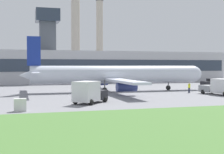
# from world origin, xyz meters

# --- Properties ---
(ground_plane) EXTENTS (400.00, 400.00, 0.00)m
(ground_plane) POSITION_xyz_m (0.00, 0.00, 0.00)
(ground_plane) COLOR gray
(terminal_building) EXTENTS (82.04, 15.25, 19.68)m
(terminal_building) POSITION_xyz_m (-0.34, 37.94, 4.49)
(terminal_building) COLOR #B2B2B7
(terminal_building) RESTS_ON ground_plane
(smokestack_left) EXTENTS (3.72, 3.72, 35.11)m
(smokestack_left) POSITION_xyz_m (3.70, 68.46, 17.71)
(smokestack_left) COLOR #B2A899
(smokestack_left) RESTS_ON ground_plane
(smokestack_right) EXTENTS (2.96, 2.96, 30.24)m
(smokestack_right) POSITION_xyz_m (13.08, 68.71, 15.24)
(smokestack_right) COLOR #B2A899
(smokestack_right) RESTS_ON ground_plane
(airplane) EXTENTS (33.40, 30.83, 9.35)m
(airplane) POSITION_xyz_m (-0.14, 4.62, 2.89)
(airplane) COLOR silver
(airplane) RESTS_ON ground_plane
(pushback_tug) EXTENTS (4.13, 2.53, 2.09)m
(pushback_tug) POSITION_xyz_m (19.12, 4.26, 0.94)
(pushback_tug) COLOR #232328
(pushback_tug) RESTS_ON ground_plane
(baggage_truck) EXTENTS (3.71, 6.69, 2.51)m
(baggage_truck) POSITION_xyz_m (13.65, -6.45, 1.23)
(baggage_truck) COLOR gray
(baggage_truck) RESTS_ON ground_plane
(fuel_truck) EXTENTS (4.99, 5.13, 2.68)m
(fuel_truck) POSITION_xyz_m (-8.32, -11.48, 1.30)
(fuel_truck) COLOR #232328
(fuel_truck) RESTS_ON ground_plane
(ground_crew_person) EXTENTS (0.54, 0.54, 1.71)m
(ground_crew_person) POSITION_xyz_m (10.95, -1.61, 0.87)
(ground_crew_person) COLOR #23283D
(ground_crew_person) RESTS_ON ground_plane
(utility_cabinet) EXTENTS (1.19, 0.70, 1.27)m
(utility_cabinet) POSITION_xyz_m (-16.22, -15.95, 0.63)
(utility_cabinet) COLOR silver
(utility_cabinet) RESTS_ON ground_plane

